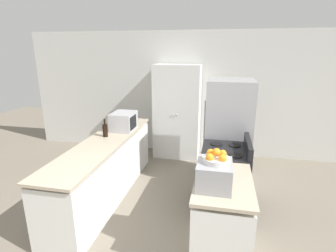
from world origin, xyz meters
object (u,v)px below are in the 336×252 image
(pantry_cabinet, at_px, (177,112))
(microwave, at_px, (124,121))
(toaster_oven, at_px, (214,175))
(wine_bottle, at_px, (105,130))
(refrigerator, at_px, (228,134))
(fruit_bowl, at_px, (216,158))
(stove, at_px, (224,179))

(pantry_cabinet, relative_size, microwave, 4.24)
(pantry_cabinet, xyz_separation_m, toaster_oven, (0.87, -2.86, 0.06))
(wine_bottle, bearing_deg, refrigerator, 17.79)
(microwave, relative_size, fruit_bowl, 1.72)
(toaster_oven, distance_m, fruit_bowl, 0.18)
(refrigerator, bearing_deg, toaster_oven, -95.09)
(microwave, height_order, toaster_oven, microwave)
(microwave, xyz_separation_m, wine_bottle, (-0.15, -0.41, -0.04))
(wine_bottle, bearing_deg, stove, -5.97)
(pantry_cabinet, bearing_deg, fruit_bowl, -72.83)
(refrigerator, height_order, wine_bottle, refrigerator)
(refrigerator, relative_size, toaster_oven, 4.51)
(stove, xyz_separation_m, toaster_oven, (-0.12, -1.04, 0.57))
(refrigerator, bearing_deg, microwave, -173.61)
(pantry_cabinet, relative_size, wine_bottle, 6.70)
(refrigerator, bearing_deg, pantry_cabinet, 135.17)
(refrigerator, distance_m, wine_bottle, 1.98)
(microwave, bearing_deg, stove, -19.60)
(toaster_oven, bearing_deg, fruit_bowl, 40.50)
(pantry_cabinet, height_order, fruit_bowl, pantry_cabinet)
(stove, bearing_deg, pantry_cabinet, 118.52)
(stove, height_order, refrigerator, refrigerator)
(stove, distance_m, microwave, 1.89)
(fruit_bowl, bearing_deg, wine_bottle, 144.89)
(stove, height_order, microwave, microwave)
(stove, relative_size, fruit_bowl, 4.00)
(pantry_cabinet, bearing_deg, wine_bottle, -117.66)
(toaster_oven, bearing_deg, stove, 83.24)
(pantry_cabinet, relative_size, toaster_oven, 4.94)
(refrigerator, distance_m, toaster_oven, 1.85)
(stove, distance_m, refrigerator, 0.90)
(stove, distance_m, toaster_oven, 1.19)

